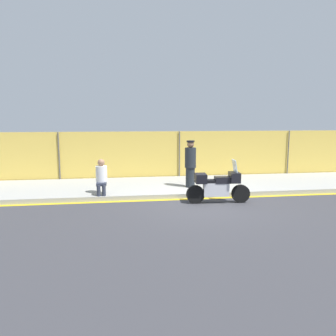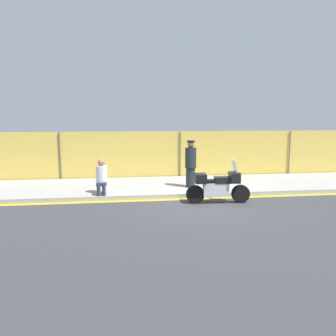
% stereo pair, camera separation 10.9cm
% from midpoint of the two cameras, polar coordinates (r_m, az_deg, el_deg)
% --- Properties ---
extents(ground_plane, '(120.00, 120.00, 0.00)m').
position_cam_midpoint_polar(ground_plane, '(10.91, 5.77, -6.27)').
color(ground_plane, '#38383D').
extents(sidewalk, '(39.30, 3.57, 0.17)m').
position_cam_midpoint_polar(sidewalk, '(13.36, 3.09, -3.09)').
color(sidewalk, '#9E9E99').
rests_on(sidewalk, ground_plane).
extents(curb_paint_stripe, '(39.30, 0.18, 0.01)m').
position_cam_midpoint_polar(curb_paint_stripe, '(11.59, 4.90, -5.35)').
color(curb_paint_stripe, gold).
rests_on(curb_paint_stripe, ground_plane).
extents(storefront_fence, '(37.33, 0.17, 2.22)m').
position_cam_midpoint_polar(storefront_fence, '(15.01, 1.72, 2.18)').
color(storefront_fence, gold).
rests_on(storefront_fence, ground_plane).
extents(motorcycle, '(2.14, 0.60, 1.45)m').
position_cam_midpoint_polar(motorcycle, '(10.99, 8.37, -3.07)').
color(motorcycle, black).
rests_on(motorcycle, ground_plane).
extents(officer_standing, '(0.43, 0.43, 1.80)m').
position_cam_midpoint_polar(officer_standing, '(12.56, 3.67, 0.78)').
color(officer_standing, '#1E2328').
rests_on(officer_standing, sidewalk).
extents(person_seated_on_curb, '(0.40, 0.65, 1.23)m').
position_cam_midpoint_polar(person_seated_on_curb, '(11.67, -11.79, -1.21)').
color(person_seated_on_curb, '#2D3342').
rests_on(person_seated_on_curb, sidewalk).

